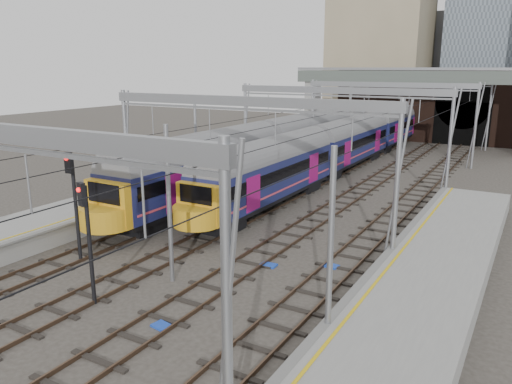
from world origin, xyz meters
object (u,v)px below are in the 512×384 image
Objects in this scene: train_main at (375,132)px; signal_near_centre at (87,229)px; signal_near_left at (74,195)px; train_second at (308,138)px.

signal_near_centre is (0.70, -40.14, 0.70)m from train_main.
train_main is 11.76× the size of signal_near_left.
train_second is 28.62m from signal_near_left.
train_second is 9.56× the size of signal_near_left.
signal_near_left is at bearing -88.71° from train_second.
train_main is at bearing 78.95° from signal_near_left.
signal_near_centre is at bearing -41.09° from signal_near_left.
train_main is 37.44m from signal_near_left.
train_main is at bearing 105.59° from signal_near_centre.
train_second is (-4.00, -8.68, 0.14)m from train_main.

